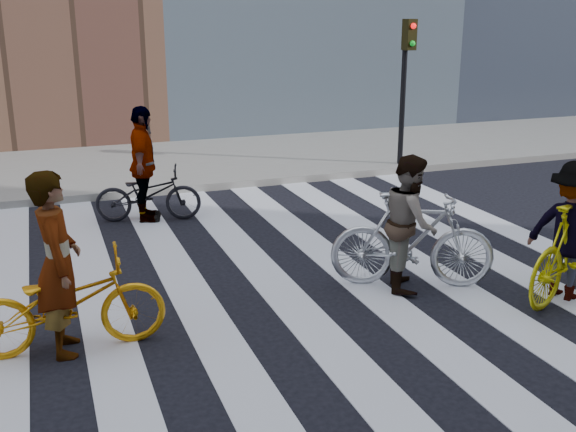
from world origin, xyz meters
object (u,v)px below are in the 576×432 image
traffic_signal (406,69)px  rider_left (58,264)px  bike_dark_rear (148,194)px  rider_right (571,231)px  bike_yellow_left (67,304)px  rider_mid (410,222)px  rider_rear (143,165)px  bike_silver_mid (412,240)px  bike_yellow_right (572,249)px

traffic_signal → rider_left: 9.99m
bike_dark_rear → rider_right: size_ratio=1.03×
bike_yellow_left → bike_dark_rear: bearing=-16.9°
rider_mid → bike_yellow_left: bearing=118.7°
bike_yellow_left → rider_rear: size_ratio=1.02×
traffic_signal → bike_dark_rear: bearing=-162.4°
traffic_signal → rider_mid: size_ratio=1.90×
rider_left → rider_mid: 4.27m
rider_mid → traffic_signal: bearing=-4.2°
bike_dark_rear → rider_right: 6.73m
bike_silver_mid → rider_rear: size_ratio=1.06×
bike_silver_mid → bike_yellow_right: 1.95m
rider_left → rider_rear: (1.54, 4.43, 0.01)m
bike_yellow_left → bike_silver_mid: bearing=-83.9°
bike_silver_mid → rider_right: 1.92m
traffic_signal → rider_right: bearing=-103.2°
rider_rear → bike_silver_mid: bearing=-133.2°
rider_right → bike_yellow_right: bearing=-113.0°
bike_yellow_left → bike_yellow_right: size_ratio=0.96×
bike_yellow_right → rider_left: (-6.00, 0.69, 0.35)m
bike_silver_mid → rider_mid: 0.25m
rider_rear → bike_yellow_right: bearing=-125.9°
rider_left → rider_right: size_ratio=1.13×
traffic_signal → bike_yellow_left: (-7.55, -6.34, -1.75)m
traffic_signal → bike_yellow_right: size_ratio=1.59×
rider_left → rider_rear: bearing=-16.9°
bike_dark_rear → rider_left: size_ratio=0.91×
bike_yellow_left → rider_mid: (4.21, 0.29, 0.35)m
bike_yellow_left → bike_silver_mid: 4.27m
rider_mid → bike_yellow_right: bearing=-94.6°
rider_right → bike_yellow_left: bearing=60.4°
bike_yellow_left → rider_mid: size_ratio=1.15×
rider_mid → rider_right: 1.95m
bike_dark_rear → bike_silver_mid: bearing=-133.7°
bike_yellow_left → rider_rear: (1.49, 4.43, 0.46)m
bike_yellow_right → rider_right: rider_right is taller
rider_right → rider_rear: size_ratio=0.88×
traffic_signal → rider_left: traffic_signal is taller
rider_mid → rider_right: rider_mid is taller
traffic_signal → bike_dark_rear: size_ratio=1.87×
rider_right → bike_dark_rear: bearing=17.4°
bike_yellow_left → rider_left: size_ratio=1.03×
traffic_signal → bike_dark_rear: traffic_signal is taller
bike_yellow_left → bike_yellow_right: bike_yellow_right is taller
bike_dark_rear → rider_rear: 0.52m
bike_dark_rear → rider_left: bearing=173.3°
bike_silver_mid → rider_right: size_ratio=1.21×
bike_silver_mid → rider_left: rider_left is taller
rider_right → rider_rear: 6.76m
bike_silver_mid → bike_dark_rear: bearing=58.0°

